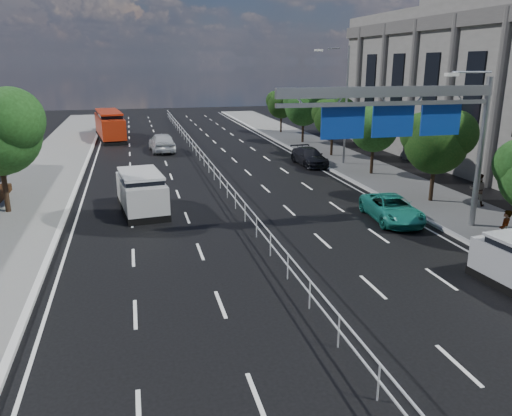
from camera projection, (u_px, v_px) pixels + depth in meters
name	position (u px, v px, depth m)	size (l,w,h in m)	color
ground	(362.00, 381.00, 12.77)	(160.00, 160.00, 0.00)	black
median_fence	(216.00, 175.00, 33.56)	(0.05, 85.00, 1.02)	silver
overhead_gantry	(410.00, 114.00, 22.11)	(10.24, 0.38, 7.45)	gray
streetlight_far	(343.00, 98.00, 37.94)	(2.78, 2.40, 9.00)	gray
far_tree_d	(438.00, 139.00, 27.81)	(3.85, 3.59, 5.34)	black
far_tree_e	(375.00, 125.00, 34.83)	(3.63, 3.38, 5.13)	black
far_tree_f	(333.00, 116.00, 41.83)	(3.52, 3.28, 5.02)	black
far_tree_g	(304.00, 105.00, 48.74)	(3.96, 3.69, 5.45)	black
far_tree_h	(282.00, 103.00, 55.81)	(3.41, 3.18, 4.91)	black
white_minivan	(141.00, 192.00, 26.95)	(2.74, 5.21, 2.17)	black
red_bus	(110.00, 124.00, 52.29)	(3.52, 9.94, 2.91)	black
near_car_silver	(162.00, 142.00, 45.07)	(2.03, 5.04, 1.72)	#B6B9BE
near_car_dark	(108.00, 124.00, 59.00)	(1.63, 4.66, 1.54)	black
parked_car_teal	(392.00, 209.00, 25.46)	(2.11, 4.58, 1.27)	#1A7869
parked_car_dark	(309.00, 157.00, 39.24)	(1.86, 4.58, 1.33)	black
pedestrian_a	(504.00, 230.00, 20.96)	(0.65, 0.43, 1.78)	gray
pedestrian_b	(478.00, 189.00, 27.60)	(0.88, 0.68, 1.81)	gray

